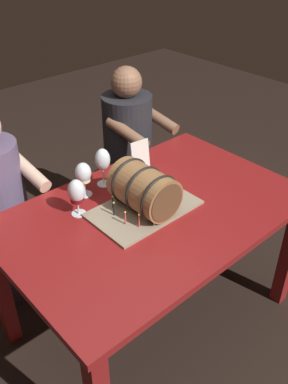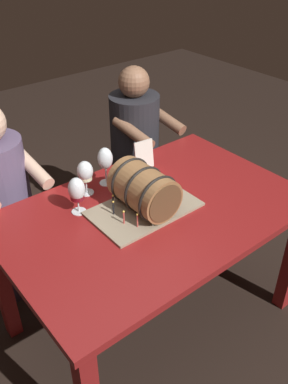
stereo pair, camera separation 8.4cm
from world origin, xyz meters
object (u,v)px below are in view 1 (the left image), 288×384
Objects in this scene: person_seated_right at (129,161)px; dining_table at (153,227)px; wine_glass_red at (77,193)px; wine_glass_empty at (103,160)px; barrel_cake at (144,191)px; person_seated_left at (0,216)px; wine_glass_white at (83,174)px; menu_card at (140,155)px.

dining_table is at bearing -122.11° from person_seated_right.
dining_table is at bearing -36.01° from wine_glass_red.
wine_glass_red is at bearing -152.89° from wine_glass_empty.
dining_table is at bearing -82.83° from wine_glass_empty.
barrel_cake is at bearing -89.08° from wine_glass_empty.
wine_glass_red is 0.65m from person_seated_left.
person_seated_left is at bearing 124.82° from wine_glass_white.
person_seated_right reaches higher than barrel_cake.
person_seated_right is at bearing 33.63° from wine_glass_white.
wine_glass_red is 0.16× the size of person_seated_left.
wine_glass_white is at bearing 44.18° from wine_glass_red.
barrel_cake is at bearing -125.13° from person_seated_right.
person_seated_left is at bearing 120.94° from barrel_cake.
dining_table is at bearing -61.86° from wine_glass_white.
person_seated_right reaches higher than wine_glass_white.
wine_glass_white is 0.88× the size of wine_glass_empty.
dining_table is 1.21× the size of person_seated_left.
wine_glass_red is at bearing 143.99° from dining_table.
person_seated_right is (0.92, -0.00, -0.01)m from person_seated_left.
wine_glass_white is 0.15× the size of person_seated_right.
menu_card is at bearing 57.76° from dining_table.
person_seated_left is at bearing 179.99° from person_seated_right.
wine_glass_red is 0.98m from person_seated_right.
person_seated_left is at bearing 122.07° from dining_table.
wine_glass_red is 1.15× the size of menu_card.
person_seated_left is (-0.67, 0.41, -0.30)m from menu_card.
wine_glass_red is at bearing -158.50° from menu_card.
person_seated_left is (-0.18, 0.53, -0.34)m from wine_glass_red.
menu_card reaches higher than dining_table.
dining_table is 6.99× the size of wine_glass_empty.
barrel_cake is 0.32m from wine_glass_white.
dining_table is at bearing -57.93° from person_seated_left.
wine_glass_red is (-0.25, 0.18, 0.01)m from barrel_cake.
wine_glass_red reaches higher than menu_card.
wine_glass_white is at bearing 114.68° from barrel_cake.
wine_glass_empty is at bearing 90.92° from barrel_cake.
barrel_cake is 0.30m from wine_glass_red.
person_seated_right reaches higher than wine_glass_red.
person_seated_left reaches higher than wine_glass_empty.
barrel_cake is 2.80× the size of wine_glass_white.
wine_glass_white is at bearing -174.16° from wine_glass_empty.
barrel_cake is 2.72× the size of wine_glass_red.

